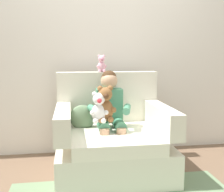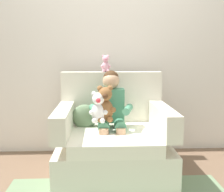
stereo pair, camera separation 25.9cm
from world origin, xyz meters
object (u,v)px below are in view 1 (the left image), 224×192
Objects in this scene: armchair at (112,141)px; seated_child at (110,108)px; plush_white at (99,108)px; throw_pillow at (83,117)px; plush_pink_on_backrest at (102,64)px; plush_brown at (105,105)px.

armchair is 0.34m from seated_child.
plush_white is 0.33m from throw_pillow.
plush_white is 1.56× the size of plush_pink_on_backrest.
plush_pink_on_backrest is at bearing 100.20° from armchair.
armchair is at bearing -56.53° from seated_child.
armchair is 0.39m from throw_pillow.
throw_pillow is at bearing -142.64° from plush_pink_on_backrest.
seated_child is at bearing 46.64° from plush_brown.
plush_pink_on_backrest is (-0.06, 0.35, 0.76)m from armchair.
plush_pink_on_backrest reaches higher than armchair.
plush_pink_on_backrest is 0.72× the size of throw_pillow.
plush_brown is at bearing -49.22° from throw_pillow.
plush_white reaches higher than throw_pillow.
armchair reaches higher than throw_pillow.
seated_child is at bearing 116.13° from armchair.
plush_white is at bearing -61.96° from throw_pillow.
throw_pillow is at bearing 138.00° from plush_white.
plush_pink_on_backrest is 0.62m from throw_pillow.
seated_child is (-0.02, 0.03, 0.34)m from armchair.
plush_white is at bearing -137.79° from armchair.
plush_brown is (-0.08, -0.10, 0.39)m from armchair.
seated_child is at bearing -20.02° from throw_pillow.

